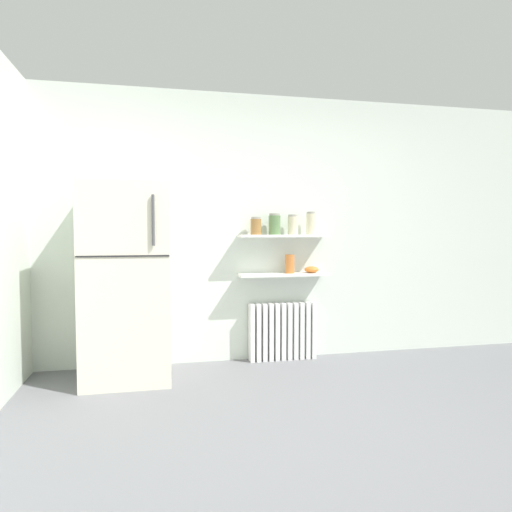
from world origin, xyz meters
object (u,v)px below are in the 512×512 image
refrigerator (127,282)px  storage_jar_0 (256,226)px  storage_jar_1 (275,224)px  storage_jar_2 (293,225)px  radiator (283,331)px  vase (290,264)px  shelf_bowl (312,270)px  storage_jar_3 (311,223)px

refrigerator → storage_jar_0: 1.31m
storage_jar_1 → storage_jar_2: bearing=0.0°
refrigerator → radiator: size_ratio=2.49×
vase → shelf_bowl: bearing=0.0°
storage_jar_2 → storage_jar_3: 0.19m
storage_jar_0 → storage_jar_1: storage_jar_1 is taller
refrigerator → storage_jar_2: size_ratio=8.58×
storage_jar_3 → refrigerator: bearing=-171.9°
storage_jar_1 → storage_jar_2: (0.19, 0.00, -0.00)m
storage_jar_3 → shelf_bowl: size_ratio=1.57×
storage_jar_3 → shelf_bowl: storage_jar_3 is taller
storage_jar_3 → storage_jar_2: bearing=180.0°
refrigerator → storage_jar_0: (1.19, 0.25, 0.49)m
radiator → vase: 0.67m
refrigerator → storage_jar_3: refrigerator is taller
radiator → storage_jar_0: (-0.28, -0.03, 1.04)m
storage_jar_2 → shelf_bowl: 0.48m
storage_jar_1 → shelf_bowl: 0.59m
radiator → storage_jar_2: 1.06m
storage_jar_3 → storage_jar_0: bearing=180.0°
refrigerator → storage_jar_0: refrigerator is taller
vase → storage_jar_3: bearing=-0.0°
refrigerator → storage_jar_1: (1.38, 0.25, 0.50)m
shelf_bowl → storage_jar_3: bearing=-180.0°
storage_jar_0 → radiator: bearing=6.2°
vase → shelf_bowl: (0.23, 0.00, -0.06)m
radiator → vase: (0.06, -0.03, 0.67)m
storage_jar_1 → vase: (0.15, 0.00, -0.39)m
radiator → storage_jar_1: (-0.09, -0.03, 1.06)m
storage_jar_1 → storage_jar_0: bearing=180.0°
storage_jar_0 → shelf_bowl: storage_jar_0 is taller
storage_jar_2 → storage_jar_3: (0.19, -0.00, 0.01)m
storage_jar_0 → shelf_bowl: bearing=-0.0°
storage_jar_2 → storage_jar_3: bearing=-0.0°
refrigerator → storage_jar_3: (1.75, 0.25, 0.51)m
storage_jar_2 → shelf_bowl: size_ratio=1.36×
storage_jar_1 → vase: size_ratio=1.11×
storage_jar_1 → shelf_bowl: bearing=0.0°
vase → storage_jar_1: bearing=180.0°
storage_jar_0 → storage_jar_3: 0.56m
storage_jar_1 → vase: 0.42m
shelf_bowl → storage_jar_2: bearing=180.0°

